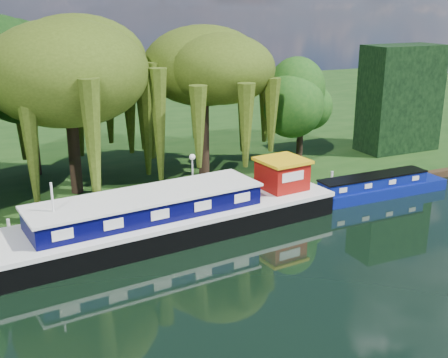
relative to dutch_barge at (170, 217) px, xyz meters
name	(u,v)px	position (x,y,z in m)	size (l,w,h in m)	color
ground	(272,279)	(2.40, -6.46, -0.98)	(120.00, 120.00, 0.00)	black
far_bank	(97,125)	(2.40, 27.54, -0.76)	(120.00, 52.00, 0.45)	black
dutch_barge	(170,217)	(0.00, 0.00, 0.00)	(19.18, 6.25, 3.97)	black
narrowboat	(373,189)	(13.29, 0.29, -0.44)	(10.45, 1.76, 1.52)	navy
red_dinghy	(41,260)	(-6.49, -0.29, -0.98)	(1.99, 2.79, 0.58)	maroon
willow_left	(68,72)	(-3.24, 7.58, 6.67)	(8.28, 8.28, 9.92)	black
willow_right	(203,78)	(5.18, 7.68, 5.86)	(7.19, 7.19, 8.76)	black
tree_far_mid	(27,77)	(-5.00, 12.44, 5.95)	(5.75, 5.75, 9.41)	black
tree_far_right	(301,102)	(12.32, 7.21, 3.92)	(3.94, 3.94, 6.45)	black
conifer_hedge	(400,98)	(21.40, 7.54, 3.47)	(6.00, 3.00, 8.00)	black
lamppost	(192,164)	(2.90, 4.04, 1.43)	(0.36, 0.36, 2.56)	silver
mooring_posts	(190,201)	(1.90, 1.94, -0.03)	(19.16, 0.16, 1.00)	silver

